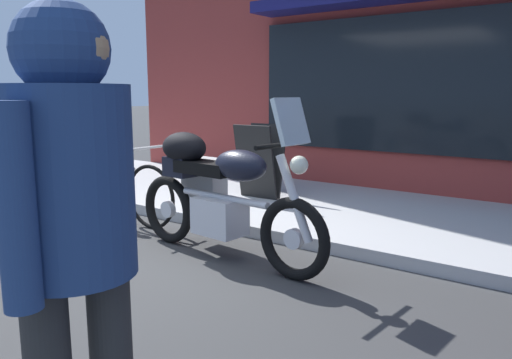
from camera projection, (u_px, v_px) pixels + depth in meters
The scene contains 6 objects.
ground_plane at pixel (144, 257), 4.46m from camera, with size 80.00×80.00×0.00m, color #383838.
touring_motorcycle at pixel (216, 188), 4.41m from camera, with size 2.17×0.78×1.41m.
parked_bicycle at pixel (117, 189), 5.61m from camera, with size 1.74×0.48×0.94m.
pedestrian_walking at pixel (72, 215), 1.51m from camera, with size 0.49×0.53×1.70m.
sandwich_board_sign at pixel (260, 161), 6.34m from camera, with size 0.55×0.41×0.93m.
second_bicycle_by_cafe at pixel (15, 173), 6.78m from camera, with size 1.71×0.48×0.93m.
Camera 1 is at (3.33, -2.86, 1.44)m, focal length 35.19 mm.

